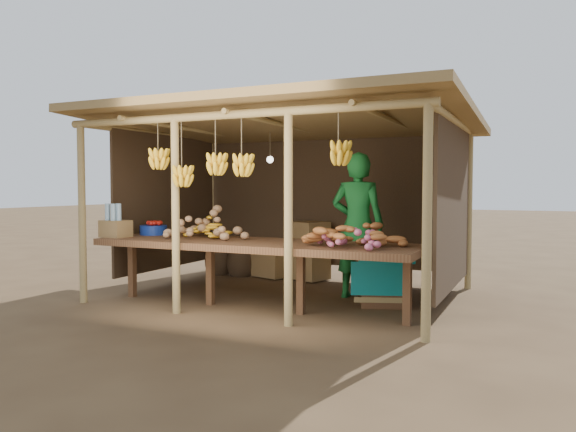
% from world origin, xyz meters
% --- Properties ---
extents(ground, '(60.00, 60.00, 0.00)m').
position_xyz_m(ground, '(0.00, 0.00, 0.00)').
color(ground, brown).
rests_on(ground, ground).
extents(stall_structure, '(4.70, 3.50, 2.43)m').
position_xyz_m(stall_structure, '(0.02, -0.06, 1.91)').
color(stall_structure, tan).
rests_on(stall_structure, ground).
extents(counter, '(3.90, 1.05, 0.80)m').
position_xyz_m(counter, '(0.00, -0.95, 0.74)').
color(counter, brown).
rests_on(counter, ground).
extents(potato_heap, '(1.02, 0.62, 0.37)m').
position_xyz_m(potato_heap, '(-0.68, -0.90, 0.98)').
color(potato_heap, '#A47B54').
rests_on(potato_heap, counter).
extents(sweet_potato_heap, '(1.15, 0.91, 0.36)m').
position_xyz_m(sweet_potato_heap, '(1.22, -1.02, 0.98)').
color(sweet_potato_heap, '#A7602B').
rests_on(sweet_potato_heap, counter).
extents(onion_heap, '(0.85, 0.63, 0.35)m').
position_xyz_m(onion_heap, '(1.22, -1.14, 0.98)').
color(onion_heap, '#C6607D').
rests_on(onion_heap, counter).
extents(banana_pile, '(0.55, 0.36, 0.34)m').
position_xyz_m(banana_pile, '(-0.79, -0.79, 0.97)').
color(banana_pile, yellow).
rests_on(banana_pile, counter).
extents(tomato_basin, '(0.36, 0.36, 0.19)m').
position_xyz_m(tomato_basin, '(-1.64, -0.71, 0.88)').
color(tomato_basin, navy).
rests_on(tomato_basin, counter).
extents(bottle_box, '(0.36, 0.30, 0.43)m').
position_xyz_m(bottle_box, '(-1.84, -1.20, 0.96)').
color(bottle_box, olive).
rests_on(bottle_box, counter).
extents(vendor, '(0.72, 0.51, 1.87)m').
position_xyz_m(vendor, '(0.89, 0.21, 0.94)').
color(vendor, '#186F2C').
rests_on(vendor, ground).
extents(tarp_crate, '(0.80, 0.75, 0.78)m').
position_xyz_m(tarp_crate, '(1.33, -0.08, 0.32)').
color(tarp_crate, brown).
rests_on(tarp_crate, ground).
extents(carton_stack, '(1.28, 0.62, 0.88)m').
position_xyz_m(carton_stack, '(-0.42, 1.20, 0.39)').
color(carton_stack, olive).
rests_on(carton_stack, ground).
extents(burlap_sacks, '(0.87, 0.46, 0.62)m').
position_xyz_m(burlap_sacks, '(-1.57, 1.13, 0.27)').
color(burlap_sacks, '#44311F').
rests_on(burlap_sacks, ground).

